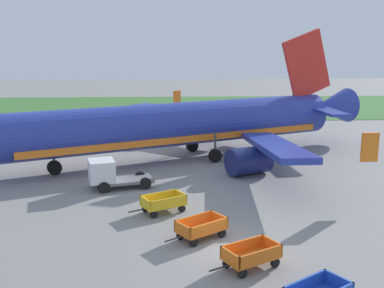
% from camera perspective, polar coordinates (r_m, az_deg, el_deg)
% --- Properties ---
extents(ground_plane, '(220.00, 220.00, 0.00)m').
position_cam_1_polar(ground_plane, '(23.94, 4.35, -12.34)').
color(ground_plane, gray).
extents(grass_strip, '(220.00, 28.00, 0.06)m').
position_cam_1_polar(grass_strip, '(74.10, -0.41, 4.61)').
color(grass_strip, '#3D7033').
rests_on(grass_strip, ground).
extents(airplane, '(35.73, 29.28, 11.34)m').
position_cam_1_polar(airplane, '(40.34, -0.46, 2.44)').
color(airplane, '#28389E').
rests_on(airplane, ground).
extents(baggage_cart_second_in_row, '(3.46, 2.45, 1.07)m').
position_cam_1_polar(baggage_cart_second_in_row, '(21.68, 7.28, -13.39)').
color(baggage_cart_second_in_row, orange).
rests_on(baggage_cart_second_in_row, ground).
extents(baggage_cart_third_in_row, '(3.33, 2.65, 1.07)m').
position_cam_1_polar(baggage_cart_third_in_row, '(24.44, 1.13, -10.23)').
color(baggage_cart_third_in_row, orange).
rests_on(baggage_cart_third_in_row, ground).
extents(baggage_cart_fourth_in_row, '(3.47, 2.43, 1.07)m').
position_cam_1_polar(baggage_cart_fourth_in_row, '(28.07, -3.55, -7.21)').
color(baggage_cart_fourth_in_row, gold).
rests_on(baggage_cart_fourth_in_row, ground).
extents(service_truck_beside_carts, '(4.72, 2.99, 2.10)m').
position_cam_1_polar(service_truck_beside_carts, '(32.77, -10.18, -3.59)').
color(service_truck_beside_carts, slate).
rests_on(service_truck_beside_carts, ground).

